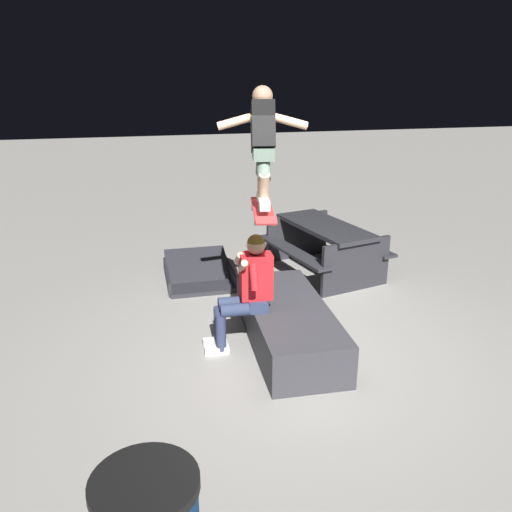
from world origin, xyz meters
TOP-DOWN VIEW (x-y plane):
  - ground_plane at (0.00, 0.00)m, footprint 40.00×40.00m
  - ledge_box_main at (0.27, 0.01)m, footprint 2.08×0.90m
  - person_sitting_on_ledge at (0.29, 0.48)m, footprint 0.59×0.76m
  - skateboard at (0.21, 0.32)m, footprint 1.04×0.37m
  - skater_airborne at (0.26, 0.31)m, footprint 0.63×0.89m
  - kicker_ramp at (2.33, 0.75)m, footprint 1.20×0.95m
  - picnic_table_back at (2.23, -1.12)m, footprint 1.97×1.71m

SIDE VIEW (x-z plane):
  - ground_plane at x=0.00m, z-range 0.00..0.00m
  - kicker_ramp at x=2.33m, z-range -0.14..0.27m
  - ledge_box_main at x=0.27m, z-range 0.00..0.46m
  - picnic_table_back at x=2.23m, z-range 0.12..0.87m
  - person_sitting_on_ledge at x=0.29m, z-range 0.07..1.36m
  - skateboard at x=0.21m, z-range 1.50..1.63m
  - skater_airborne at x=0.26m, z-range 1.69..2.81m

